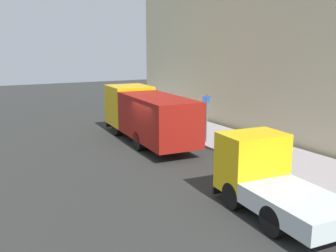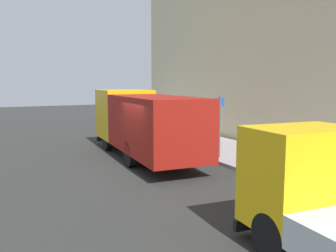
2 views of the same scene
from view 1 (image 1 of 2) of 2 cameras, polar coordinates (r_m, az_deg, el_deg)
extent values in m
plane|color=#2A2B29|center=(18.69, -2.81, -4.19)|extent=(80.00, 80.00, 0.00)
cube|color=#989094|center=(21.23, 9.21, -2.17)|extent=(3.85, 30.00, 0.14)
cube|color=beige|center=(22.21, 14.77, 12.83)|extent=(0.50, 30.00, 11.36)
cube|color=#E2B00D|center=(23.16, -5.92, 3.19)|extent=(2.51, 2.84, 2.39)
cube|color=black|center=(24.37, -6.99, 4.28)|extent=(1.98, 0.18, 1.34)
cube|color=maroon|center=(19.30, -1.68, 1.24)|extent=(2.70, 5.88, 2.22)
cube|color=black|center=(24.72, -6.95, 0.38)|extent=(2.26, 0.26, 0.24)
cylinder|color=black|center=(22.55, -7.85, -0.18)|extent=(0.36, 1.01, 0.99)
cylinder|color=black|center=(23.24, -3.02, 0.27)|extent=(0.36, 1.01, 0.99)
cylinder|color=black|center=(19.16, -4.48, -2.27)|extent=(0.36, 1.01, 0.99)
cylinder|color=black|center=(19.96, 1.04, -1.65)|extent=(0.36, 1.01, 0.99)
cube|color=yellow|center=(12.94, 12.71, -5.28)|extent=(2.24, 1.62, 1.94)
cube|color=black|center=(13.43, 10.96, -3.55)|extent=(1.78, 0.21, 1.09)
cube|color=silver|center=(11.56, 19.40, -11.38)|extent=(2.38, 3.25, 0.59)
cube|color=black|center=(13.92, 10.54, -9.06)|extent=(2.04, 0.29, 0.24)
cylinder|color=black|center=(12.54, 9.91, -10.45)|extent=(0.37, 0.91, 0.89)
cylinder|color=black|center=(13.59, 16.39, -8.98)|extent=(0.37, 0.91, 0.89)
cylinder|color=black|center=(11.11, 15.76, -13.78)|extent=(0.37, 0.91, 0.89)
cylinder|color=black|center=(12.28, 22.47, -11.71)|extent=(0.37, 0.91, 0.89)
cylinder|color=#3F3B4F|center=(23.71, 5.41, 0.58)|extent=(0.39, 0.39, 0.81)
cylinder|color=#2F5392|center=(23.58, 5.45, 2.27)|extent=(0.52, 0.52, 0.60)
sphere|color=#9B6147|center=(23.52, 5.47, 3.26)|extent=(0.22, 0.22, 0.22)
cylinder|color=black|center=(22.00, 5.58, -0.31)|extent=(0.29, 0.29, 0.81)
cylinder|color=#49853F|center=(21.86, 5.61, 1.52)|extent=(0.39, 0.39, 0.62)
sphere|color=#966950|center=(21.79, 5.64, 2.61)|extent=(0.22, 0.22, 0.22)
cone|color=orange|center=(25.19, -1.24, 1.16)|extent=(0.48, 0.48, 0.69)
cylinder|color=#4C5156|center=(20.22, 5.86, 1.15)|extent=(0.08, 0.08, 2.57)
cube|color=blue|center=(20.07, 5.89, 4.07)|extent=(0.44, 0.03, 0.36)
camera|label=2|loc=(5.59, 4.43, -8.39)|focal=37.57mm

